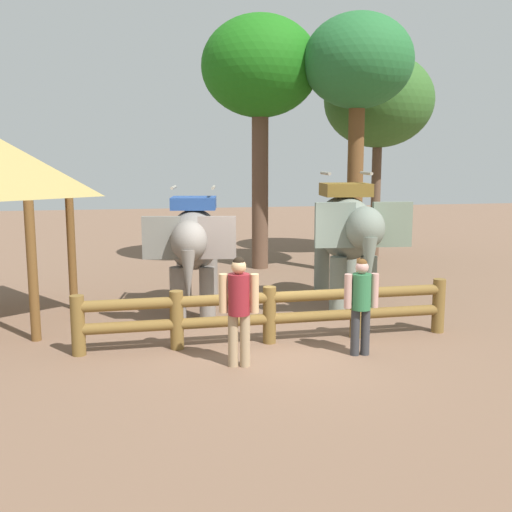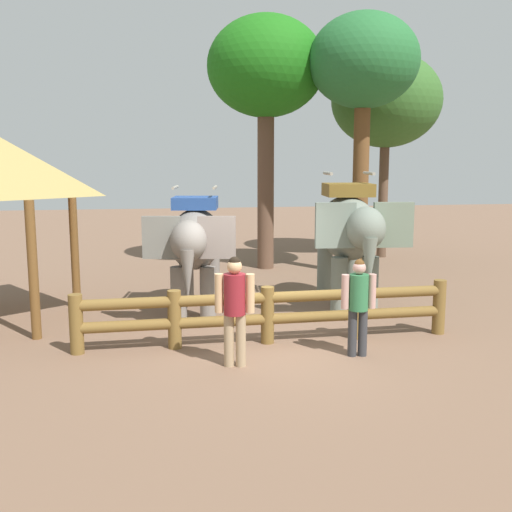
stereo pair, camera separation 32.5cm
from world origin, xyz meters
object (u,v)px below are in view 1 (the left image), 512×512
at_px(tree_far_right, 379,102).
at_px(tourist_man_in_blue, 361,300).
at_px(log_fence, 269,311).
at_px(tree_far_left, 358,66).
at_px(elephant_near_left, 194,243).
at_px(elephant_center, 347,231).
at_px(tree_back_center, 260,71).
at_px(tourist_woman_in_black, 239,304).

bearing_deg(tree_far_right, tourist_man_in_blue, -112.62).
xyz_separation_m(log_fence, tree_far_left, (3.75, 6.09, 5.23)).
xyz_separation_m(elephant_near_left, tree_far_left, (4.91, 3.67, 4.29)).
bearing_deg(tree_far_right, elephant_near_left, -135.60).
distance_m(elephant_near_left, tree_far_right, 10.03).
relative_size(elephant_center, tree_far_right, 0.53).
distance_m(log_fence, tree_far_right, 11.48).
distance_m(log_fence, tourist_man_in_blue, 1.73).
bearing_deg(log_fence, elephant_near_left, 115.56).
relative_size(tree_far_left, tree_far_right, 1.08).
relative_size(log_fence, tree_far_left, 0.96).
bearing_deg(tree_far_left, tree_back_center, 150.12).
height_order(tourist_woman_in_black, tourist_man_in_blue, tourist_woman_in_black).
distance_m(elephant_near_left, tourist_man_in_blue, 4.28).
bearing_deg(elephant_center, tree_far_right, 63.58).
distance_m(elephant_near_left, tree_far_left, 7.48).
bearing_deg(tree_far_left, tourist_man_in_blue, -108.51).
bearing_deg(tourist_man_in_blue, tourist_woman_in_black, -174.96).
xyz_separation_m(elephant_center, tree_far_left, (1.44, 3.60, 4.13)).
height_order(elephant_near_left, elephant_center, elephant_center).
relative_size(tourist_man_in_blue, tree_back_center, 0.23).
bearing_deg(tree_back_center, tourist_woman_in_black, -103.11).
xyz_separation_m(tree_far_left, tree_far_right, (1.78, 2.88, -0.68)).
height_order(log_fence, tree_far_right, tree_far_right).
xyz_separation_m(tourist_woman_in_black, tree_back_center, (2.02, 8.66, 4.80)).
distance_m(tourist_man_in_blue, tree_far_left, 8.89).
bearing_deg(tourist_man_in_blue, elephant_near_left, 127.01).
height_order(elephant_center, tourist_man_in_blue, elephant_center).
height_order(elephant_near_left, tree_far_left, tree_far_left).
xyz_separation_m(elephant_near_left, tourist_man_in_blue, (2.55, -3.38, -0.57)).
xyz_separation_m(tourist_woman_in_black, tourist_man_in_blue, (2.13, 0.19, -0.07)).
height_order(tree_back_center, tree_far_right, tree_back_center).
bearing_deg(elephant_near_left, log_fence, -64.44).
relative_size(elephant_near_left, elephant_center, 0.92).
bearing_deg(elephant_near_left, tourist_woman_in_black, -83.34).
height_order(log_fence, tourist_woman_in_black, tourist_woman_in_black).
bearing_deg(tourist_woman_in_black, tree_far_right, 58.21).
distance_m(elephant_near_left, tree_back_center, 7.10).
relative_size(tourist_woman_in_black, tree_far_right, 0.27).
relative_size(elephant_near_left, tourist_woman_in_black, 1.80).
height_order(elephant_near_left, tree_far_right, tree_far_right).
height_order(log_fence, tourist_man_in_blue, tourist_man_in_blue).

